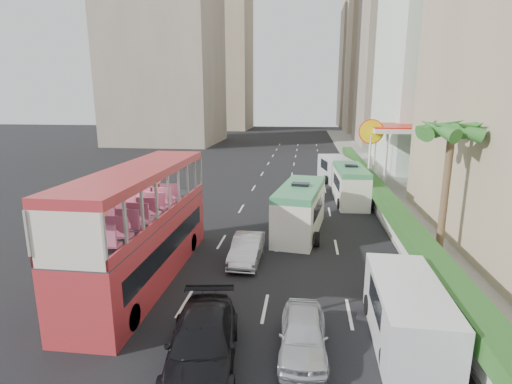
% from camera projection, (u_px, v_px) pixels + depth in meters
% --- Properties ---
extents(ground_plane, '(200.00, 200.00, 0.00)m').
position_uv_depth(ground_plane, '(279.00, 286.00, 17.30)').
color(ground_plane, black).
rests_on(ground_plane, ground).
extents(double_decker_bus, '(2.50, 11.00, 5.06)m').
position_uv_depth(double_decker_bus, '(143.00, 225.00, 17.44)').
color(double_decker_bus, '#B52B31').
rests_on(double_decker_bus, ground).
extents(car_silver_lane_a, '(1.42, 3.93, 1.29)m').
position_uv_depth(car_silver_lane_a, '(247.00, 261.00, 19.93)').
color(car_silver_lane_a, '#BABDC2').
rests_on(car_silver_lane_a, ground).
extents(car_silver_lane_b, '(1.54, 3.75, 1.27)m').
position_uv_depth(car_silver_lane_b, '(303.00, 352.00, 12.79)').
color(car_silver_lane_b, '#BABDC2').
rests_on(car_silver_lane_b, ground).
extents(car_black, '(2.76, 5.32, 1.47)m').
position_uv_depth(car_black, '(203.00, 365.00, 12.14)').
color(car_black, black).
rests_on(car_black, ground).
extents(van_asset, '(2.41, 4.66, 1.26)m').
position_uv_depth(van_asset, '(308.00, 196.00, 33.08)').
color(van_asset, silver).
rests_on(van_asset, ground).
extents(minibus_near, '(3.14, 6.83, 2.91)m').
position_uv_depth(minibus_near, '(300.00, 210.00, 23.77)').
color(minibus_near, silver).
rests_on(minibus_near, ground).
extents(minibus_far, '(2.35, 6.39, 2.80)m').
position_uv_depth(minibus_far, '(350.00, 185.00, 30.87)').
color(minibus_far, silver).
rests_on(minibus_far, ground).
extents(panel_van_near, '(2.17, 5.24, 2.08)m').
position_uv_depth(panel_van_near, '(407.00, 314.00, 13.06)').
color(panel_van_near, silver).
rests_on(panel_van_near, ground).
extents(panel_van_far, '(3.33, 6.00, 2.27)m').
position_uv_depth(panel_van_far, '(335.00, 169.00, 39.20)').
color(panel_van_far, silver).
rests_on(panel_van_far, ground).
extents(sidewalk, '(6.00, 120.00, 0.18)m').
position_uv_depth(sidewalk, '(385.00, 178.00, 40.33)').
color(sidewalk, '#99968C').
rests_on(sidewalk, ground).
extents(kerb_wall, '(0.30, 44.00, 1.00)m').
position_uv_depth(kerb_wall, '(374.00, 197.00, 29.91)').
color(kerb_wall, silver).
rests_on(kerb_wall, sidewalk).
extents(hedge, '(1.10, 44.00, 0.70)m').
position_uv_depth(hedge, '(375.00, 186.00, 29.72)').
color(hedge, '#2D6626').
rests_on(hedge, kerb_wall).
extents(palm_tree, '(0.36, 0.36, 6.40)m').
position_uv_depth(palm_tree, '(445.00, 194.00, 19.44)').
color(palm_tree, brown).
rests_on(palm_tree, sidewalk).
extents(shell_station, '(6.50, 8.00, 5.50)m').
position_uv_depth(shell_station, '(402.00, 154.00, 37.67)').
color(shell_station, silver).
rests_on(shell_station, ground).
extents(tower_far_a, '(14.00, 14.00, 44.00)m').
position_uv_depth(tower_far_a, '(381.00, 34.00, 89.40)').
color(tower_far_a, tan).
rests_on(tower_far_a, ground).
extents(tower_far_b, '(14.00, 14.00, 40.00)m').
position_uv_depth(tower_far_b, '(366.00, 54.00, 111.11)').
color(tower_far_b, gray).
rests_on(tower_far_b, ground).
extents(tower_left_b, '(16.00, 16.00, 46.00)m').
position_uv_depth(tower_left_b, '(218.00, 38.00, 101.62)').
color(tower_left_b, tan).
rests_on(tower_left_b, ground).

